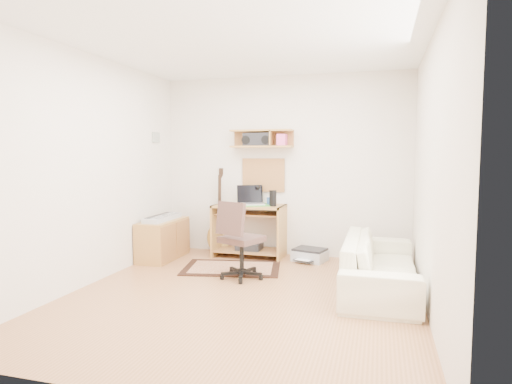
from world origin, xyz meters
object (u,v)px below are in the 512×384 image
(task_chair, at_px, (242,239))
(printer, at_px, (310,255))
(desk, at_px, (249,231))
(sofa, at_px, (380,255))
(cabinet, at_px, (163,239))

(task_chair, relative_size, printer, 2.16)
(desk, bearing_deg, sofa, -30.69)
(printer, bearing_deg, sofa, -32.69)
(task_chair, bearing_deg, cabinet, 177.24)
(cabinet, relative_size, sofa, 0.46)
(printer, height_order, sofa, sofa)
(task_chair, distance_m, printer, 1.31)
(task_chair, bearing_deg, desk, 124.14)
(task_chair, relative_size, sofa, 0.48)
(cabinet, height_order, printer, cabinet)
(sofa, bearing_deg, desk, 59.31)
(printer, bearing_deg, task_chair, -105.62)
(desk, bearing_deg, task_chair, -77.88)
(desk, xyz_separation_m, cabinet, (-1.14, -0.46, -0.10))
(printer, xyz_separation_m, sofa, (0.94, -1.05, 0.30))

